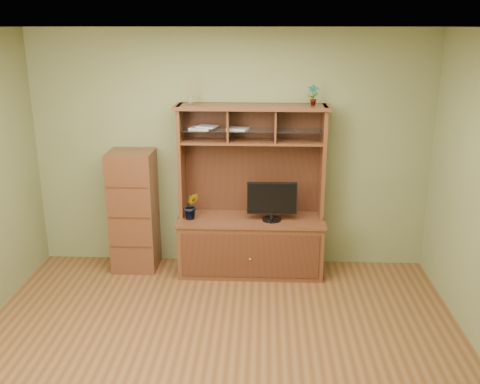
{
  "coord_description": "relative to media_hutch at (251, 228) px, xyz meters",
  "views": [
    {
      "loc": [
        0.38,
        -3.92,
        2.72
      ],
      "look_at": [
        0.14,
        1.2,
        1.11
      ],
      "focal_mm": 40.0,
      "sensor_mm": 36.0,
      "label": 1
    }
  ],
  "objects": [
    {
      "name": "reed_diffuser",
      "position": [
        -0.66,
        0.08,
        1.48
      ],
      "size": [
        0.05,
        0.05,
        0.27
      ],
      "color": "silver",
      "rests_on": "media_hutch"
    },
    {
      "name": "room",
      "position": [
        -0.24,
        -1.73,
        0.83
      ],
      "size": [
        4.54,
        4.04,
        2.74
      ],
      "color": "#593519",
      "rests_on": "ground"
    },
    {
      "name": "top_plant",
      "position": [
        0.65,
        0.08,
        1.49
      ],
      "size": [
        0.12,
        0.08,
        0.22
      ],
      "primitive_type": "imported",
      "rotation": [
        0.0,
        0.0,
        -0.02
      ],
      "color": "#2E5B20",
      "rests_on": "media_hutch"
    },
    {
      "name": "media_hutch",
      "position": [
        0.0,
        0.0,
        0.0
      ],
      "size": [
        1.66,
        0.61,
        1.9
      ],
      "color": "#4B2715",
      "rests_on": "room"
    },
    {
      "name": "magazines",
      "position": [
        -0.4,
        0.08,
        1.13
      ],
      "size": [
        0.66,
        0.22,
        0.04
      ],
      "color": "silver",
      "rests_on": "media_hutch"
    },
    {
      "name": "side_cabinet",
      "position": [
        -1.34,
        0.03,
        0.17
      ],
      "size": [
        0.5,
        0.45,
        1.39
      ],
      "color": "#4B2715",
      "rests_on": "room"
    },
    {
      "name": "monitor",
      "position": [
        0.23,
        -0.08,
        0.36
      ],
      "size": [
        0.55,
        0.21,
        0.43
      ],
      "rotation": [
        0.0,
        0.0,
        0.02
      ],
      "color": "black",
      "rests_on": "media_hutch"
    },
    {
      "name": "orchid_plant",
      "position": [
        -0.66,
        -0.08,
        0.28
      ],
      "size": [
        0.19,
        0.16,
        0.31
      ],
      "primitive_type": "imported",
      "rotation": [
        0.0,
        0.0,
        0.16
      ],
      "color": "#305A1F",
      "rests_on": "media_hutch"
    }
  ]
}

